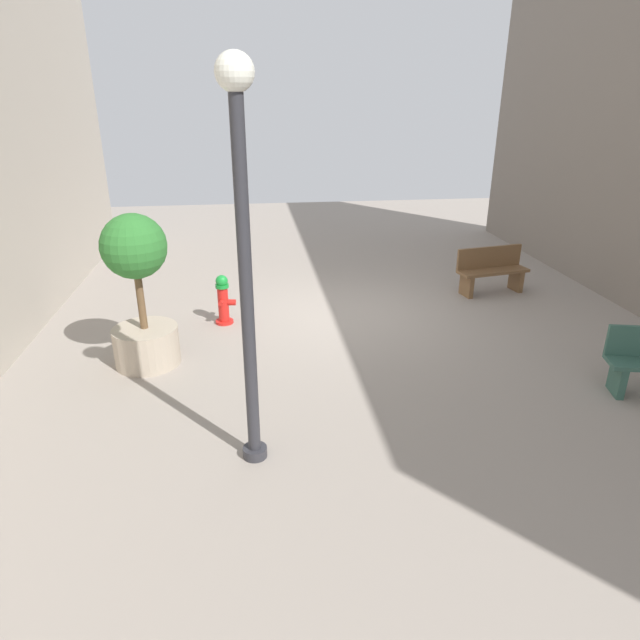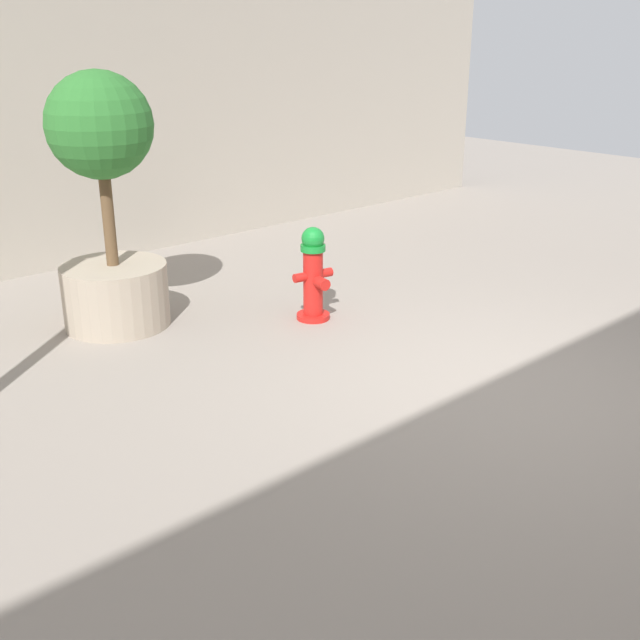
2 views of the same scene
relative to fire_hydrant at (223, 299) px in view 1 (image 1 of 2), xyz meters
The scene contains 5 objects.
ground_plane 2.29m from the fire_hydrant, behind, with size 23.40×23.40×0.00m, color gray.
fire_hydrant is the anchor object (origin of this frame).
bench_near 5.57m from the fire_hydrant, 169.75° to the right, with size 1.55×0.70×0.95m.
planter_tree 2.02m from the fire_hydrant, 52.91° to the left, with size 0.98×0.98×2.33m.
street_lamp 4.65m from the fire_hydrant, 96.42° to the left, with size 0.36×0.36×4.24m.
Camera 1 is at (1.72, 9.53, 3.89)m, focal length 30.98 mm.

